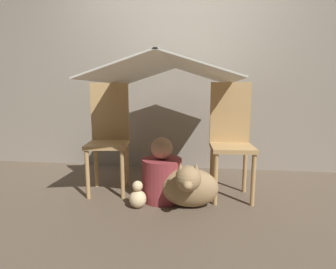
% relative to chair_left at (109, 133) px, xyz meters
% --- Properties ---
extents(ground_plane, '(8.80, 8.80, 0.00)m').
position_rel_chair_left_xyz_m(ground_plane, '(0.57, -0.27, -0.55)').
color(ground_plane, brown).
extents(wall_back, '(7.00, 0.05, 2.50)m').
position_rel_chair_left_xyz_m(wall_back, '(0.57, 0.87, 0.70)').
color(wall_back, gray).
rests_on(wall_back, ground_plane).
extents(chair_left, '(0.41, 0.41, 1.02)m').
position_rel_chair_left_xyz_m(chair_left, '(0.00, 0.00, 0.00)').
color(chair_left, tan).
rests_on(chair_left, ground_plane).
extents(chair_right, '(0.38, 0.38, 1.02)m').
position_rel_chair_left_xyz_m(chair_right, '(1.13, 0.00, 0.00)').
color(chair_right, tan).
rests_on(chair_right, ground_plane).
extents(sheet_canopy, '(1.13, 1.28, 0.19)m').
position_rel_chair_left_xyz_m(sheet_canopy, '(0.57, -0.08, 0.57)').
color(sheet_canopy, silver).
extents(person_front, '(0.35, 0.35, 0.55)m').
position_rel_chair_left_xyz_m(person_front, '(0.53, -0.18, -0.33)').
color(person_front, maroon).
rests_on(person_front, ground_plane).
extents(dog, '(0.48, 0.44, 0.42)m').
position_rel_chair_left_xyz_m(dog, '(0.78, -0.33, -0.36)').
color(dog, '#9E7F56').
rests_on(dog, ground_plane).
extents(plush_toy, '(0.14, 0.14, 0.22)m').
position_rel_chair_left_xyz_m(plush_toy, '(0.36, -0.37, -0.46)').
color(plush_toy, beige).
rests_on(plush_toy, ground_plane).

